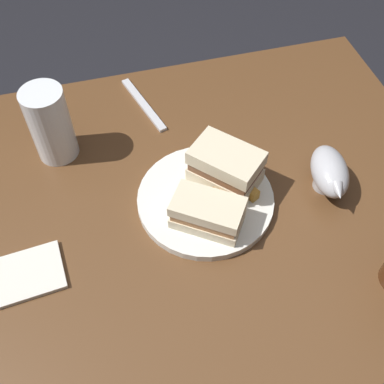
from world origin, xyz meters
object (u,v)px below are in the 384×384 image
object	(u,v)px
pint_glass	(52,128)
gravy_boat	(330,172)
sandwich_half_left	(208,213)
sandwich_half_right	(226,166)
napkin	(29,274)
plate	(205,199)
fork	(143,104)

from	to	relation	value
pint_glass	gravy_boat	distance (m)	0.52
sandwich_half_left	sandwich_half_right	bearing A→B (deg)	-124.90
gravy_boat	napkin	world-z (taller)	gravy_boat
plate	napkin	bearing A→B (deg)	11.85
plate	sandwich_half_left	world-z (taller)	sandwich_half_left
pint_glass	plate	bearing A→B (deg)	141.82
pint_glass	sandwich_half_left	bearing A→B (deg)	133.50
gravy_boat	fork	size ratio (longest dim) A/B	0.74
napkin	gravy_boat	bearing A→B (deg)	-175.52
gravy_boat	napkin	size ratio (longest dim) A/B	1.22
sandwich_half_right	pint_glass	size ratio (longest dim) A/B	0.94
sandwich_half_left	sandwich_half_right	distance (m)	0.10
plate	pint_glass	xyz separation A→B (m)	(0.24, -0.19, 0.06)
sandwich_half_left	napkin	distance (m)	0.31
pint_glass	gravy_boat	xyz separation A→B (m)	(-0.47, 0.22, -0.02)
pint_glass	fork	world-z (taller)	pint_glass
gravy_boat	fork	world-z (taller)	gravy_boat
fork	plate	bearing A→B (deg)	-4.06
sandwich_half_right	pint_glass	world-z (taller)	pint_glass
sandwich_half_left	gravy_boat	bearing A→B (deg)	-173.17
sandwich_half_left	napkin	world-z (taller)	sandwich_half_left
sandwich_half_left	sandwich_half_right	xyz separation A→B (m)	(-0.06, -0.08, 0.01)
sandwich_half_right	gravy_boat	distance (m)	0.19
sandwich_half_right	gravy_boat	world-z (taller)	sandwich_half_right
sandwich_half_left	fork	distance (m)	0.34
gravy_boat	napkin	bearing A→B (deg)	4.48
plate	sandwich_half_right	bearing A→B (deg)	-146.69
plate	sandwich_half_left	xyz separation A→B (m)	(0.01, 0.05, 0.04)
sandwich_half_right	pint_glass	xyz separation A→B (m)	(0.29, -0.16, 0.01)
sandwich_half_right	napkin	world-z (taller)	sandwich_half_right
sandwich_half_right	napkin	distance (m)	0.38
pint_glass	napkin	world-z (taller)	pint_glass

